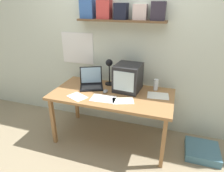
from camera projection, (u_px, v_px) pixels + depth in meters
The scene contains 13 objects.
ground_plane at pixel (112, 138), 2.84m from camera, with size 12.00×12.00×0.00m, color gray.
back_wall at pixel (123, 39), 2.74m from camera, with size 5.60×0.24×2.60m.
corner_desk at pixel (112, 97), 2.59m from camera, with size 1.54×0.78×0.70m.
crt_monitor at pixel (128, 77), 2.60m from camera, with size 0.35×0.38×0.35m.
laptop at pixel (91, 82), 2.75m from camera, with size 0.40×0.39×0.25m.
desk_lamp at pixel (109, 68), 2.70m from camera, with size 0.13×0.16×0.38m.
juice_glass at pixel (156, 85), 2.63m from camera, with size 0.06×0.06×0.15m.
computer_mouse at pixel (105, 91), 2.58m from camera, with size 0.07×0.11×0.03m.
open_notebook at pixel (158, 96), 2.49m from camera, with size 0.28×0.23×0.00m.
loose_paper_near_laptop at pixel (123, 101), 2.36m from camera, with size 0.29×0.24×0.00m.
loose_paper_near_monitor at pixel (77, 97), 2.46m from camera, with size 0.28×0.25×0.00m.
printed_handout at pixel (103, 99), 2.42m from camera, with size 0.31×0.22×0.00m.
floor_cushion at pixel (202, 151), 2.52m from camera, with size 0.40×0.40×0.10m.
Camera 1 is at (0.73, -2.20, 1.80)m, focal length 32.00 mm.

